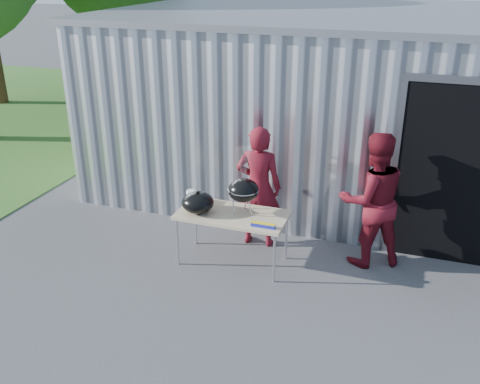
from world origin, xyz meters
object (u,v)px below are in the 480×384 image
at_px(person_cook, 259,187).
at_px(person_bystander, 372,200).
at_px(folding_table, 232,216).
at_px(kettle_grill, 243,184).

height_order(person_cook, person_bystander, person_bystander).
relative_size(folding_table, person_cook, 0.83).
xyz_separation_m(kettle_grill, person_bystander, (1.65, 0.54, -0.22)).
relative_size(folding_table, kettle_grill, 1.61).
bearing_deg(person_cook, person_bystander, 175.34).
bearing_deg(person_bystander, folding_table, -7.85).
xyz_separation_m(folding_table, person_cook, (0.17, 0.65, 0.20)).
height_order(kettle_grill, person_bystander, person_bystander).
height_order(folding_table, person_cook, person_cook).
bearing_deg(kettle_grill, person_bystander, 18.28).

